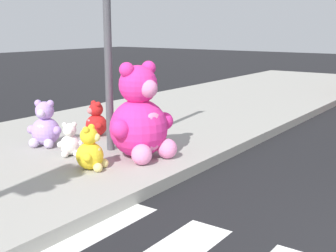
{
  "coord_description": "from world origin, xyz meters",
  "views": [
    {
      "loc": [
        -3.67,
        0.02,
        1.91
      ],
      "look_at": [
        1.32,
        3.6,
        0.55
      ],
      "focal_mm": 47.93,
      "sensor_mm": 36.0,
      "label": 1
    }
  ],
  "objects_px": {
    "sign_pole": "(108,32)",
    "plush_lavender": "(45,127)",
    "plush_yellow": "(91,152)",
    "plush_red": "(95,122)",
    "plush_white": "(70,142)",
    "plush_pink_large": "(140,120)"
  },
  "relations": [
    {
      "from": "sign_pole",
      "to": "plush_lavender",
      "type": "bearing_deg",
      "value": 112.14
    },
    {
      "from": "sign_pole",
      "to": "plush_yellow",
      "type": "xyz_separation_m",
      "value": [
        -0.82,
        -0.43,
        -1.47
      ]
    },
    {
      "from": "plush_lavender",
      "to": "plush_red",
      "type": "bearing_deg",
      "value": -11.73
    },
    {
      "from": "plush_lavender",
      "to": "plush_yellow",
      "type": "relative_size",
      "value": 1.23
    },
    {
      "from": "plush_yellow",
      "to": "plush_lavender",
      "type": "bearing_deg",
      "value": 72.97
    },
    {
      "from": "sign_pole",
      "to": "plush_white",
      "type": "relative_size",
      "value": 6.8
    },
    {
      "from": "plush_pink_large",
      "to": "plush_yellow",
      "type": "distance_m",
      "value": 0.86
    },
    {
      "from": "plush_lavender",
      "to": "plush_yellow",
      "type": "xyz_separation_m",
      "value": [
        -0.43,
        -1.4,
        -0.05
      ]
    },
    {
      "from": "plush_pink_large",
      "to": "plush_red",
      "type": "xyz_separation_m",
      "value": [
        0.52,
        1.37,
        -0.29
      ]
    },
    {
      "from": "plush_pink_large",
      "to": "plush_red",
      "type": "bearing_deg",
      "value": 69.41
    },
    {
      "from": "plush_yellow",
      "to": "sign_pole",
      "type": "bearing_deg",
      "value": 27.43
    },
    {
      "from": "plush_red",
      "to": "plush_yellow",
      "type": "relative_size",
      "value": 1.02
    },
    {
      "from": "plush_white",
      "to": "plush_yellow",
      "type": "height_order",
      "value": "plush_yellow"
    },
    {
      "from": "plush_red",
      "to": "plush_yellow",
      "type": "height_order",
      "value": "plush_red"
    },
    {
      "from": "sign_pole",
      "to": "plush_white",
      "type": "height_order",
      "value": "sign_pole"
    },
    {
      "from": "plush_white",
      "to": "plush_pink_large",
      "type": "bearing_deg",
      "value": -58.7
    },
    {
      "from": "plush_white",
      "to": "plush_lavender",
      "type": "relative_size",
      "value": 0.67
    },
    {
      "from": "plush_white",
      "to": "plush_lavender",
      "type": "xyz_separation_m",
      "value": [
        0.15,
        0.71,
        0.09
      ]
    },
    {
      "from": "plush_pink_large",
      "to": "sign_pole",
      "type": "bearing_deg",
      "value": 87.33
    },
    {
      "from": "plush_pink_large",
      "to": "plush_red",
      "type": "distance_m",
      "value": 1.5
    },
    {
      "from": "plush_red",
      "to": "plush_lavender",
      "type": "bearing_deg",
      "value": 168.27
    },
    {
      "from": "plush_white",
      "to": "plush_yellow",
      "type": "distance_m",
      "value": 0.74
    }
  ]
}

